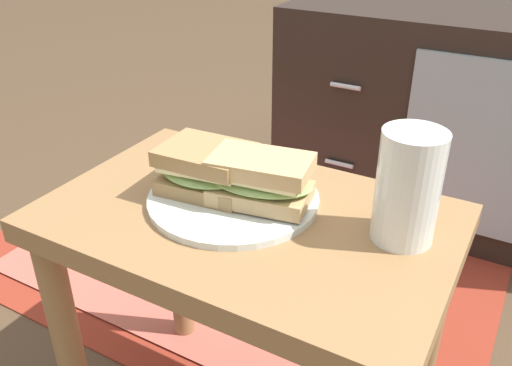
{
  "coord_description": "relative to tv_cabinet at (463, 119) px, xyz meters",
  "views": [
    {
      "loc": [
        0.32,
        -0.55,
        0.85
      ],
      "look_at": [
        0.01,
        0.0,
        0.51
      ],
      "focal_mm": 38.06,
      "sensor_mm": 36.0,
      "label": 1
    }
  ],
  "objects": [
    {
      "name": "sandwich_back",
      "position": [
        -0.12,
        -0.93,
        0.22
      ],
      "size": [
        0.16,
        0.11,
        0.07
      ],
      "color": "tan",
      "rests_on": "plate"
    },
    {
      "name": "side_table",
      "position": [
        -0.14,
        -0.95,
        0.08
      ],
      "size": [
        0.56,
        0.36,
        0.46
      ],
      "color": "olive",
      "rests_on": "ground"
    },
    {
      "name": "tv_cabinet",
      "position": [
        0.0,
        0.0,
        0.0
      ],
      "size": [
        0.96,
        0.46,
        0.58
      ],
      "color": "black",
      "rests_on": "ground"
    },
    {
      "name": "sandwich_front",
      "position": [
        -0.21,
        -0.93,
        0.21
      ],
      "size": [
        0.14,
        0.12,
        0.07
      ],
      "color": "#9E7A4C",
      "rests_on": "plate"
    },
    {
      "name": "beer_glass",
      "position": [
        0.06,
        -0.9,
        0.24
      ],
      "size": [
        0.08,
        0.08,
        0.15
      ],
      "color": "silver",
      "rests_on": "side_table"
    },
    {
      "name": "plate",
      "position": [
        -0.17,
        -0.93,
        0.17
      ],
      "size": [
        0.24,
        0.24,
        0.01
      ],
      "primitive_type": "cylinder",
      "color": "silver",
      "rests_on": "side_table"
    },
    {
      "name": "area_rug",
      "position": [
        -0.42,
        -0.53,
        -0.29
      ],
      "size": [
        1.28,
        0.82,
        0.01
      ],
      "color": "maroon",
      "rests_on": "ground"
    }
  ]
}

